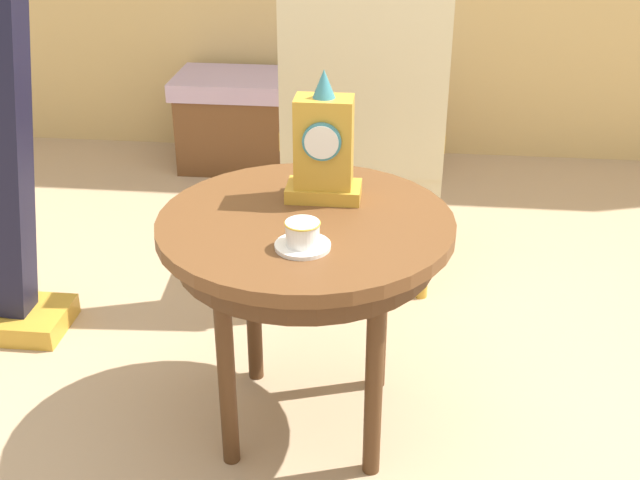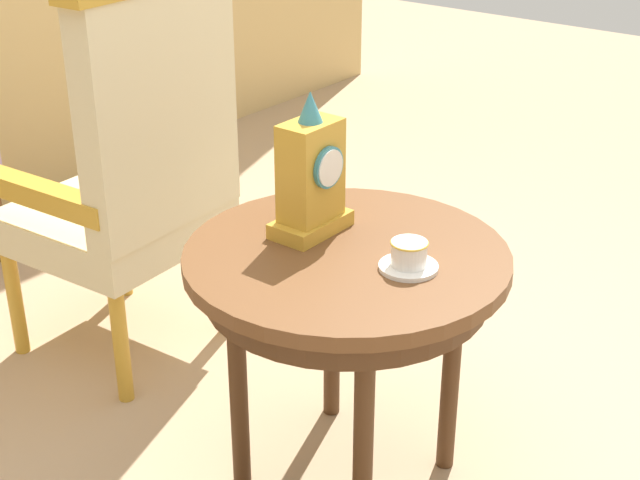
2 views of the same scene
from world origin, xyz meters
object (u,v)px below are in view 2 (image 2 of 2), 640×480
object	(u,v)px
side_table	(347,280)
armchair	(134,170)
teacup_left	(409,257)
mantel_clock	(311,177)

from	to	relation	value
side_table	armchair	bearing A→B (deg)	84.05
armchair	teacup_left	bearing A→B (deg)	-94.52
teacup_left	armchair	distance (m)	0.96
mantel_clock	armchair	world-z (taller)	armchair
teacup_left	mantel_clock	xyz separation A→B (m)	(0.02, 0.28, 0.11)
side_table	teacup_left	xyz separation A→B (m)	(0.01, -0.16, 0.10)
side_table	mantel_clock	size ratio (longest dim) A/B	2.18
mantel_clock	side_table	bearing A→B (deg)	-102.05
side_table	mantel_clock	xyz separation A→B (m)	(0.03, 0.13, 0.21)
side_table	teacup_left	world-z (taller)	teacup_left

